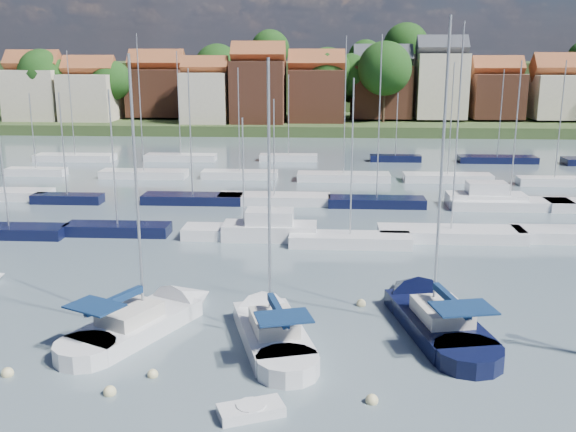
{
  "coord_description": "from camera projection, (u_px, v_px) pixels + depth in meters",
  "views": [
    {
      "loc": [
        -1.21,
        -26.16,
        13.32
      ],
      "look_at": [
        -3.59,
        14.0,
        3.29
      ],
      "focal_mm": 40.0,
      "sensor_mm": 36.0,
      "label": 1
    }
  ],
  "objects": [
    {
      "name": "buoy_c",
      "position": [
        153.0,
        377.0,
        27.45
      ],
      "size": [
        0.47,
        0.47,
        0.47
      ],
      "primitive_type": "sphere",
      "color": "beige",
      "rests_on": "ground"
    },
    {
      "name": "buoy_e",
      "position": [
        361.0,
        305.0,
        35.3
      ],
      "size": [
        0.52,
        0.52,
        0.52
      ],
      "primitive_type": "sphere",
      "color": "beige",
      "rests_on": "ground"
    },
    {
      "name": "sailboat_centre",
      "position": [
        267.0,
        325.0,
        31.81
      ],
      "size": [
        5.63,
        10.94,
        14.43
      ],
      "rotation": [
        0.0,
        0.0,
        1.85
      ],
      "color": "silver",
      "rests_on": "ground"
    },
    {
      "name": "buoy_a",
      "position": [
        8.0,
        375.0,
        27.55
      ],
      "size": [
        0.52,
        0.52,
        0.52
      ],
      "primitive_type": "sphere",
      "color": "beige",
      "rests_on": "ground"
    },
    {
      "name": "marina_field",
      "position": [
        357.0,
        193.0,
        62.33
      ],
      "size": [
        79.62,
        41.41,
        15.93
      ],
      "color": "silver",
      "rests_on": "ground"
    },
    {
      "name": "buoy_g",
      "position": [
        397.0,
        313.0,
        34.28
      ],
      "size": [
        0.54,
        0.54,
        0.54
      ],
      "primitive_type": "sphere",
      "color": "#D85914",
      "rests_on": "ground"
    },
    {
      "name": "ground",
      "position": [
        337.0,
        187.0,
        67.24
      ],
      "size": [
        260.0,
        260.0,
        0.0
      ],
      "primitive_type": "plane",
      "color": "#4C5C68",
      "rests_on": "ground"
    },
    {
      "name": "sailboat_navy",
      "position": [
        426.0,
        312.0,
        33.49
      ],
      "size": [
        5.54,
        12.3,
        16.48
      ],
      "rotation": [
        0.0,
        0.0,
        1.78
      ],
      "color": "black",
      "rests_on": "ground"
    },
    {
      "name": "sailboat_left",
      "position": [
        154.0,
        318.0,
        32.72
      ],
      "size": [
        7.31,
        10.88,
        14.63
      ],
      "rotation": [
        0.0,
        0.0,
        1.11
      ],
      "color": "silver",
      "rests_on": "ground"
    },
    {
      "name": "far_shore_town",
      "position": [
        341.0,
        93.0,
        155.76
      ],
      "size": [
        212.46,
        90.0,
        22.27
      ],
      "color": "#324824",
      "rests_on": "ground"
    },
    {
      "name": "buoy_b",
      "position": [
        110.0,
        394.0,
        26.01
      ],
      "size": [
        0.53,
        0.53,
        0.53
      ],
      "primitive_type": "sphere",
      "color": "beige",
      "rests_on": "ground"
    },
    {
      "name": "tender",
      "position": [
        251.0,
        410.0,
        24.44
      ],
      "size": [
        2.73,
        2.01,
        0.54
      ],
      "rotation": [
        0.0,
        0.0,
        0.39
      ],
      "color": "silver",
      "rests_on": "ground"
    },
    {
      "name": "buoy_d",
      "position": [
        372.0,
        403.0,
        25.38
      ],
      "size": [
        0.51,
        0.51,
        0.51
      ],
      "primitive_type": "sphere",
      "color": "beige",
      "rests_on": "ground"
    }
  ]
}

